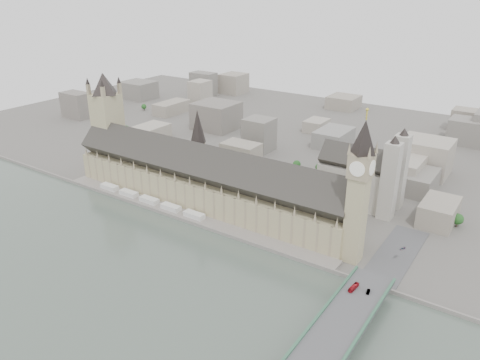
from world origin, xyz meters
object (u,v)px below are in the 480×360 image
Objects in this scene: car_silver at (368,292)px; westminster_abbey at (362,178)px; victoria_tower at (108,119)px; elizabeth_tower at (359,183)px; car_approach at (403,249)px; red_bus_north at (354,287)px; palace_of_westminster at (204,180)px; westminster_bridge at (326,350)px.

westminster_abbey is at bearing 102.32° from car_silver.
victoria_tower is 20.64× the size of car_silver.
elizabeth_tower is 96.91m from westminster_abbey.
car_approach is (2.57, 59.39, -0.12)m from car_silver.
westminster_abbey is 14.04× the size of car_silver.
red_bus_north is at bearing -70.96° from westminster_abbey.
westminster_abbey is 14.50× the size of car_approach.
victoria_tower is (-260.00, 18.00, -2.88)m from elizabeth_tower.
car_approach is (29.64, 15.35, -47.16)m from elizabeth_tower.
palace_of_westminster is at bearing -2.96° from victoria_tower.
elizabeth_tower reaches higher than red_bus_north.
palace_of_westminster is at bearing 165.78° from red_bus_north.
car_silver is (287.07, -62.04, -44.16)m from victoria_tower.
red_bus_north is 2.02× the size of car_silver.
westminster_bridge is 67.10× the size of car_silver.
elizabeth_tower is 67.78m from red_bus_north.
westminster_abbey is (110.92, 75.30, 2.38)m from palace_of_westminster.
elizabeth_tower is 111.81m from westminster_bridge.
palace_of_westminster is 27.04× the size of red_bus_north.
elizabeth_tower reaches higher than palace_of_westminster.
victoria_tower reaches higher than westminster_abbey.
elizabeth_tower is 1.07× the size of victoria_tower.
palace_of_westminster is 3.90× the size of westminster_abbey.
car_approach is (5.64, 110.85, 5.81)m from westminster_bridge.
red_bus_north is at bearing -179.24° from car_silver.
westminster_abbey is (-51.08, 182.50, 19.96)m from westminster_bridge.
victoria_tower is 10.20× the size of red_bus_north.
westminster_bridge is at bearing -72.28° from car_approach.
westminster_abbey is 6.94× the size of red_bus_north.
car_silver is at bearing -58.43° from elizabeth_tower.
elizabeth_tower is 22.92× the size of car_approach.
elizabeth_tower is 57.78m from car_approach.
westminster_bridge is 51.89m from car_silver.
victoria_tower is at bearing 176.04° from elizabeth_tower.
car_silver reaches higher than westminster_bridge.
palace_of_westminster reaches higher than car_approach.
car_silver is at bearing 16.77° from red_bus_north.
westminster_abbey is at bearing 149.00° from car_approach.
elizabeth_tower reaches higher than car_approach.
westminster_bridge is 111.15m from car_approach.
palace_of_westminster is 142.94m from elizabeth_tower.
westminster_abbey is at bearing 34.17° from palace_of_westminster.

